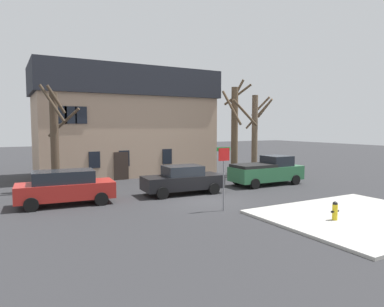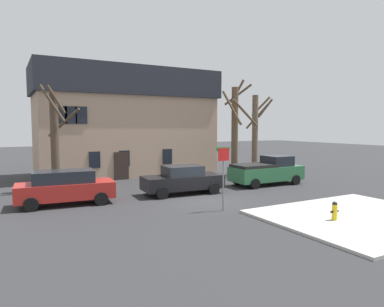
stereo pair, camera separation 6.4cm
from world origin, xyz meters
TOP-DOWN VIEW (x-y plane):
  - ground_plane at (0.00, 0.00)m, footprint 120.00×120.00m
  - sidewalk_slab at (3.95, -6.49)m, footprint 8.10×6.68m
  - building_main at (-0.45, 12.30)m, footprint 14.70×6.55m
  - tree_bare_near at (-6.81, 6.81)m, footprint 2.51×2.52m
  - tree_bare_mid at (6.40, 6.27)m, footprint 2.78×3.02m
  - tree_bare_far at (8.87, 6.81)m, footprint 1.66×2.56m
  - car_red_wagon at (-6.94, 2.50)m, footprint 4.91×2.41m
  - car_black_sedan at (-0.37, 2.15)m, footprint 4.86×2.29m
  - pickup_truck_green at (6.24, 2.28)m, footprint 5.17×2.28m
  - fire_hydrant at (2.36, -6.42)m, footprint 0.42×0.22m
  - street_sign_pole at (-0.55, -2.46)m, footprint 0.76×0.07m
  - bicycle_leaning at (-5.96, 6.30)m, footprint 1.75×0.10m

SIDE VIEW (x-z plane):
  - ground_plane at x=0.00m, z-range 0.00..0.00m
  - sidewalk_slab at x=3.95m, z-range 0.00..0.12m
  - bicycle_leaning at x=-5.96m, z-range -0.15..0.88m
  - fire_hydrant at x=2.36m, z-range 0.13..0.91m
  - car_black_sedan at x=-0.37m, z-range 0.00..1.69m
  - car_red_wagon at x=-6.94m, z-range 0.04..1.80m
  - pickup_truck_green at x=6.24m, z-range -0.03..1.94m
  - street_sign_pole at x=-0.55m, z-range 0.60..3.63m
  - tree_bare_near at x=-6.81m, z-range 0.04..6.54m
  - tree_bare_far at x=8.87m, z-range 0.25..6.83m
  - tree_bare_mid at x=6.40m, z-range 0.04..7.74m
  - building_main at x=-0.45m, z-range 0.10..8.79m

